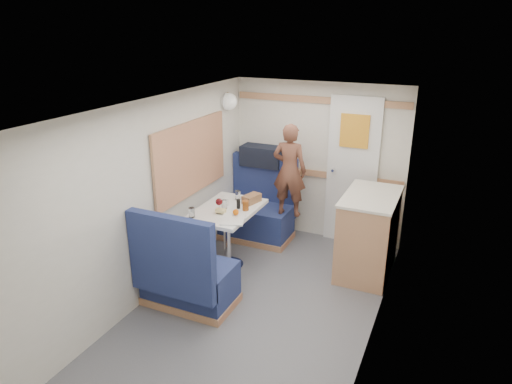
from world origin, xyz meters
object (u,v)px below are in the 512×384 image
at_px(dinette_table, 227,221).
at_px(tumbler_mid, 238,195).
at_px(bench_far, 258,215).
at_px(pepper_grinder, 238,204).
at_px(person, 289,170).
at_px(bench_near, 186,279).
at_px(salt_grinder, 227,202).
at_px(duffel_bag, 262,156).
at_px(cheese_block, 221,211).
at_px(dome_light, 229,101).
at_px(galley_counter, 368,233).
at_px(tumbler_left, 192,213).
at_px(beer_glass, 246,206).
at_px(orange_fruit, 236,212).
at_px(wine_glass, 219,202).
at_px(tumbler_right, 224,204).
at_px(bread_loaf, 252,199).
at_px(tray, 233,219).

height_order(dinette_table, tumbler_mid, tumbler_mid).
xyz_separation_m(bench_far, pepper_grinder, (0.12, -0.80, 0.47)).
bearing_deg(person, bench_far, -18.23).
height_order(dinette_table, bench_near, bench_near).
distance_m(bench_near, salt_grinder, 1.06).
bearing_deg(duffel_bag, cheese_block, -87.71).
height_order(person, salt_grinder, person).
height_order(dome_light, galley_counter, dome_light).
distance_m(duffel_bag, tumbler_mid, 0.85).
xyz_separation_m(person, cheese_block, (-0.45, -0.89, -0.25)).
distance_m(tumbler_left, beer_glass, 0.60).
bearing_deg(beer_glass, dome_light, 126.77).
bearing_deg(orange_fruit, beer_glass, 84.64).
distance_m(person, wine_glass, 1.01).
bearing_deg(orange_fruit, person, 73.34).
distance_m(wine_glass, salt_grinder, 0.24).
distance_m(cheese_block, wine_glass, 0.09).
height_order(dinette_table, beer_glass, beer_glass).
bearing_deg(pepper_grinder, tumbler_right, -152.76).
relative_size(pepper_grinder, bread_loaf, 0.48).
bearing_deg(bench_near, dome_light, 102.82).
relative_size(duffel_bag, tray, 1.74).
bearing_deg(beer_glass, bench_near, -103.09).
relative_size(dinette_table, salt_grinder, 10.20).
bearing_deg(salt_grinder, person, 53.00).
distance_m(person, beer_glass, 0.77).
xyz_separation_m(dome_light, galley_counter, (1.86, -0.30, -1.28)).
bearing_deg(bench_near, wine_glass, 91.13).
bearing_deg(wine_glass, beer_glass, 39.55).
height_order(bench_near, beer_glass, bench_near).
relative_size(bench_far, tray, 3.36).
relative_size(bench_far, duffel_bag, 1.94).
xyz_separation_m(tray, tumbler_right, (-0.23, 0.24, 0.04)).
bearing_deg(pepper_grinder, beer_glass, -9.43).
bearing_deg(cheese_block, bread_loaf, 69.15).
relative_size(bench_near, tumbler_left, 9.83).
relative_size(wine_glass, tumbler_mid, 1.61).
bearing_deg(bench_far, salt_grinder, -92.48).
bearing_deg(beer_glass, bread_loaf, 98.58).
height_order(cheese_block, bread_loaf, bread_loaf).
xyz_separation_m(bench_near, tray, (0.21, 0.62, 0.43)).
relative_size(bench_near, wine_glass, 6.25).
bearing_deg(bench_near, tumbler_left, 114.07).
relative_size(tray, tumbler_mid, 2.99).
bearing_deg(dinette_table, tumbler_mid, 92.77).
xyz_separation_m(galley_counter, bread_loaf, (-1.29, -0.27, 0.30)).
distance_m(person, duffel_bag, 0.64).
relative_size(person, beer_glass, 10.22).
xyz_separation_m(dinette_table, salt_grinder, (-0.03, 0.08, 0.20)).
height_order(person, wine_glass, person).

